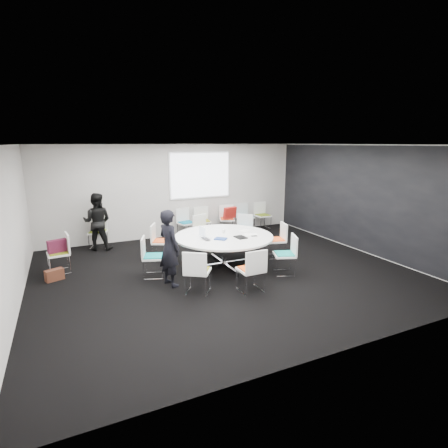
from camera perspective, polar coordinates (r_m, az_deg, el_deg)
name	(u,v)px	position (r m, az deg, el deg)	size (l,w,h in m)	color
room_shell	(227,210)	(7.61, 0.54, 2.24)	(8.08, 7.08, 2.88)	black
conference_table	(224,243)	(8.18, -0.05, -3.11)	(2.30, 2.30, 0.73)	silver
projection_screen	(200,175)	(10.97, -3.89, 7.94)	(1.90, 0.03, 1.35)	white
chair_ring_a	(276,247)	(8.94, 8.46, -3.67)	(0.55, 0.56, 0.88)	silver
chair_ring_b	(243,236)	(9.80, 3.17, -2.05)	(0.64, 0.64, 0.88)	silver
chair_ring_c	(204,237)	(9.76, -3.33, -2.12)	(0.58, 0.57, 0.88)	silver
chair_ring_d	(162,248)	(8.85, -10.17, -3.90)	(0.61, 0.61, 0.88)	silver
chair_ring_e	(153,264)	(7.73, -11.48, -6.49)	(0.58, 0.58, 0.88)	silver
chair_ring_f	(197,280)	(6.79, -4.35, -9.06)	(0.63, 0.63, 0.88)	silver
chair_ring_g	(251,278)	(6.87, 4.43, -8.80)	(0.46, 0.45, 0.88)	silver
chair_ring_h	(285,262)	(7.85, 9.88, -6.12)	(0.59, 0.59, 0.88)	silver
chair_back_a	(186,228)	(10.76, -6.18, -0.72)	(0.55, 0.54, 0.88)	silver
chair_back_b	(203,227)	(10.94, -3.52, -0.44)	(0.52, 0.51, 0.88)	silver
chair_back_c	(227,224)	(11.23, 0.49, -0.06)	(0.58, 0.57, 0.88)	silver
chair_back_d	(245,222)	(11.56, 3.50, 0.30)	(0.52, 0.51, 0.88)	silver
chair_back_e	(262,220)	(11.87, 6.29, 0.58)	(0.47, 0.46, 0.88)	silver
chair_spare_left	(60,261)	(8.63, -25.22, -5.44)	(0.50, 0.51, 0.88)	silver
chair_person_back	(98,238)	(10.23, -19.84, -2.17)	(0.58, 0.57, 0.88)	silver
person_main	(169,248)	(7.07, -8.91, -3.90)	(0.57, 0.38, 1.57)	black
person_back	(97,222)	(9.96, -20.00, 0.37)	(0.75, 0.59, 1.55)	black
laptop	(208,239)	(7.83, -2.71, -2.41)	(0.30, 0.19, 0.02)	#333338
laptop_lid	(202,232)	(7.97, -3.60, -1.25)	(0.30, 0.02, 0.22)	silver
notebook_black	(241,237)	(7.96, 2.72, -2.17)	(0.22, 0.30, 0.02)	black
tablet_folio	(221,239)	(7.81, -0.55, -2.42)	(0.26, 0.20, 0.03)	navy
papers_right	(245,230)	(8.61, 3.39, -1.05)	(0.30, 0.21, 0.00)	silver
papers_front	(251,234)	(8.24, 4.43, -1.72)	(0.30, 0.21, 0.00)	white
cup	(224,231)	(8.34, -0.04, -1.18)	(0.08, 0.08, 0.09)	white
phone	(254,236)	(8.11, 4.96, -1.95)	(0.14, 0.07, 0.01)	black
maroon_bag	(57,246)	(8.53, -25.55, -3.26)	(0.40, 0.14, 0.28)	#52162C
brown_bag	(54,275)	(8.25, -25.95, -7.48)	(0.36, 0.16, 0.24)	#4C2518
red_jacket	(230,213)	(10.94, 0.97, 1.86)	(0.44, 0.10, 0.35)	#A51914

